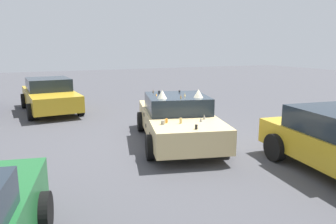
{
  "coord_description": "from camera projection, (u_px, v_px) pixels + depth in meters",
  "views": [
    {
      "loc": [
        -7.99,
        3.98,
        2.7
      ],
      "look_at": [
        0.0,
        0.3,
        0.9
      ],
      "focal_mm": 34.22,
      "sensor_mm": 36.0,
      "label": 1
    }
  ],
  "objects": [
    {
      "name": "ground_plane",
      "position": [
        177.0,
        141.0,
        9.29
      ],
      "size": [
        60.0,
        60.0,
        0.0
      ],
      "primitive_type": "plane",
      "color": "#47474C"
    },
    {
      "name": "art_car_decorated",
      "position": [
        177.0,
        119.0,
        9.17
      ],
      "size": [
        4.75,
        2.91,
        1.57
      ],
      "rotation": [
        0.0,
        0.0,
        2.88
      ],
      "color": "#D8BC7F",
      "rests_on": "ground"
    },
    {
      "name": "parked_sedan_behind_left",
      "position": [
        50.0,
        95.0,
        13.5
      ],
      "size": [
        4.66,
        2.27,
        1.4
      ],
      "rotation": [
        0.0,
        0.0,
        3.2
      ],
      "color": "gold",
      "rests_on": "ground"
    }
  ]
}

